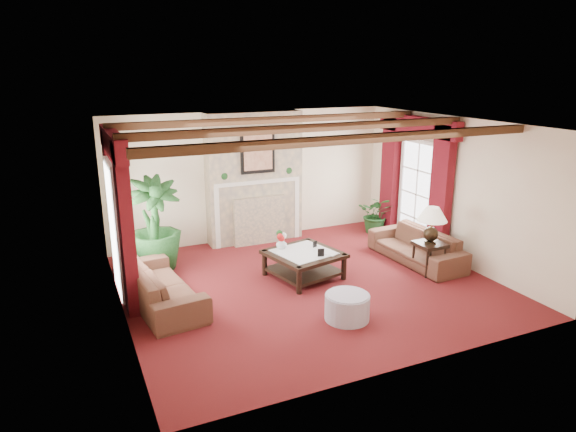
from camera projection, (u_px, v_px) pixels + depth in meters
name	position (u px, v px, depth m)	size (l,w,h in m)	color
floor	(308.00, 284.00, 8.73)	(6.00, 6.00, 0.00)	#420B13
ceiling	(310.00, 124.00, 7.98)	(6.00, 6.00, 0.00)	white
back_wall	(251.00, 176.00, 10.77)	(6.00, 0.02, 2.70)	beige
left_wall	(117.00, 231.00, 7.18)	(0.02, 5.50, 2.70)	beige
right_wall	(454.00, 190.00, 9.53)	(0.02, 5.50, 2.70)	beige
ceiling_beams	(310.00, 128.00, 8.00)	(6.00, 3.00, 0.12)	#3B2312
fireplace	(253.00, 112.00, 10.21)	(2.00, 0.52, 2.70)	tan
french_door_left	(107.00, 164.00, 7.85)	(0.10, 1.10, 2.16)	white
french_door_right	(421.00, 142.00, 10.18)	(0.10, 1.10, 2.16)	white
curtains_left	(112.00, 136.00, 7.78)	(0.20, 2.40, 2.55)	#4F0A16
curtains_right	(418.00, 120.00, 10.02)	(0.20, 2.40, 2.55)	#4F0A16
sofa_left	(160.00, 279.00, 7.90)	(0.88, 2.19, 0.83)	#3D1018
sofa_right	(417.00, 241.00, 9.66)	(0.69, 2.05, 0.79)	#3D1018
potted_palm	(155.00, 244.00, 9.25)	(1.07, 1.76, 0.95)	black
small_plant	(376.00, 218.00, 11.35)	(1.14, 1.14, 0.66)	black
coffee_table	(304.00, 265.00, 8.96)	(1.13, 1.13, 0.46)	black
side_table	(429.00, 258.00, 9.15)	(0.48, 0.48, 0.56)	black
ottoman	(347.00, 307.00, 7.47)	(0.66, 0.66, 0.38)	#958C9F
table_lamp	(431.00, 225.00, 8.98)	(0.53, 0.53, 0.67)	black
flower_vase	(281.00, 244.00, 9.05)	(0.19, 0.20, 0.19)	silver
book	(326.00, 248.00, 8.70)	(0.19, 0.11, 0.28)	black
photo_frame_a	(321.00, 253.00, 8.65)	(0.11, 0.02, 0.15)	black
photo_frame_b	(315.00, 244.00, 9.11)	(0.09, 0.02, 0.12)	black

